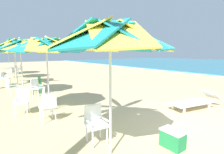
{
  "coord_description": "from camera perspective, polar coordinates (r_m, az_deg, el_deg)",
  "views": [
    {
      "loc": [
        2.34,
        -4.2,
        2.07
      ],
      "look_at": [
        -3.67,
        0.28,
        1.0
      ],
      "focal_mm": 27.62,
      "sensor_mm": 36.0,
      "label": 1
    }
  ],
  "objects": [
    {
      "name": "plastic_chair_5",
      "position": [
        9.42,
        -30.48,
        -2.62
      ],
      "size": [
        0.53,
        0.55,
        0.87
      ],
      "color": "white",
      "rests_on": "ground"
    },
    {
      "name": "beach_umbrella_3",
      "position": [
        12.52,
        -29.46,
        8.0
      ],
      "size": [
        2.0,
        2.0,
        2.66
      ],
      "color": "silver",
      "rests_on": "ground"
    },
    {
      "name": "beach_umbrella_0",
      "position": [
        3.29,
        -0.56,
        12.79
      ],
      "size": [
        2.37,
        2.37,
        2.72
      ],
      "color": "silver",
      "rests_on": "ground"
    },
    {
      "name": "sun_lounger_1",
      "position": [
        7.18,
        25.91,
        -7.14
      ],
      "size": [
        1.04,
        2.23,
        0.62
      ],
      "color": "white",
      "rests_on": "ground"
    },
    {
      "name": "beach_umbrella_5",
      "position": [
        18.85,
        -31.32,
        8.21
      ],
      "size": [
        2.52,
        2.52,
        2.89
      ],
      "color": "silver",
      "rests_on": "ground"
    },
    {
      "name": "plastic_chair_4",
      "position": [
        9.41,
        -23.5,
        -2.18
      ],
      "size": [
        0.44,
        0.47,
        0.87
      ],
      "color": "#2D8C4C",
      "rests_on": "ground"
    },
    {
      "name": "cooler_box",
      "position": [
        4.22,
        19.43,
        -18.65
      ],
      "size": [
        0.5,
        0.34,
        0.4
      ],
      "color": "#238C4C",
      "rests_on": "ground"
    },
    {
      "name": "plastic_chair_9",
      "position": [
        19.17,
        -28.13,
        2.45
      ],
      "size": [
        0.6,
        0.62,
        0.87
      ],
      "color": "white",
      "rests_on": "ground"
    },
    {
      "name": "plastic_chair_1",
      "position": [
        6.57,
        -27.61,
        -6.66
      ],
      "size": [
        0.59,
        0.57,
        0.87
      ],
      "color": "white",
      "rests_on": "ground"
    },
    {
      "name": "beach_umbrella_1",
      "position": [
        6.19,
        -20.9,
        9.5
      ],
      "size": [
        2.34,
        2.34,
        2.62
      ],
      "color": "silver",
      "rests_on": "ground"
    },
    {
      "name": "plastic_chair_2",
      "position": [
        5.52,
        -20.4,
        -8.95
      ],
      "size": [
        0.48,
        0.45,
        0.87
      ],
      "color": "white",
      "rests_on": "ground"
    },
    {
      "name": "beach_umbrella_4",
      "position": [
        15.61,
        -29.75,
        7.81
      ],
      "size": [
        2.58,
        2.58,
        2.63
      ],
      "color": "silver",
      "rests_on": "ground"
    },
    {
      "name": "plastic_chair_0",
      "position": [
        4.11,
        -5.56,
        -14.43
      ],
      "size": [
        0.51,
        0.49,
        0.87
      ],
      "color": "white",
      "rests_on": "ground"
    },
    {
      "name": "plastic_chair_7",
      "position": [
        12.8,
        -32.02,
        -0.18
      ],
      "size": [
        0.62,
        0.63,
        0.87
      ],
      "color": "white",
      "rests_on": "ground"
    },
    {
      "name": "plastic_chair_10",
      "position": [
        18.64,
        -29.46,
        2.23
      ],
      "size": [
        0.62,
        0.6,
        0.87
      ],
      "color": "white",
      "rests_on": "ground"
    },
    {
      "name": "plastic_chair_8",
      "position": [
        16.42,
        -30.35,
        1.5
      ],
      "size": [
        0.62,
        0.63,
        0.87
      ],
      "color": "white",
      "rests_on": "ground"
    },
    {
      "name": "beach_umbrella_2",
      "position": [
        9.17,
        -28.18,
        9.22
      ],
      "size": [
        2.4,
        2.4,
        2.76
      ],
      "color": "silver",
      "rests_on": "ground"
    },
    {
      "name": "plastic_chair_6",
      "position": [
        8.68,
        -23.66,
        -3.0
      ],
      "size": [
        0.63,
        0.61,
        0.87
      ],
      "color": "white",
      "rests_on": "ground"
    },
    {
      "name": "ground_plane",
      "position": [
        5.23,
        23.02,
        -15.84
      ],
      "size": [
        80.0,
        80.0,
        0.0
      ],
      "primitive_type": "plane",
      "color": "#D3B784"
    },
    {
      "name": "plastic_chair_3",
      "position": [
        6.95,
        -20.57,
        -5.48
      ],
      "size": [
        0.51,
        0.54,
        0.87
      ],
      "color": "white",
      "rests_on": "ground"
    }
  ]
}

